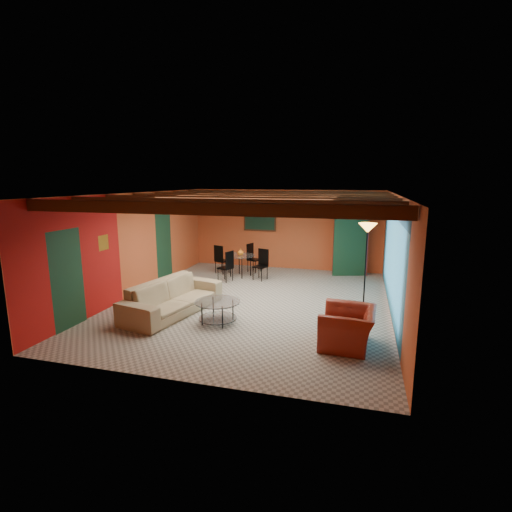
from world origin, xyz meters
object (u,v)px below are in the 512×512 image
(coffee_table, at_px, (218,312))
(potted_plant, at_px, (352,212))
(armoire, at_px, (350,247))
(armchair, at_px, (348,327))
(dining_table, at_px, (240,262))
(sofa, at_px, (173,297))
(floor_lamp, at_px, (365,267))
(vase, at_px, (240,244))

(coffee_table, height_order, potted_plant, potted_plant)
(armoire, relative_size, potted_plant, 3.53)
(armchair, bearing_deg, armoire, -175.13)
(coffee_table, xyz_separation_m, potted_plant, (2.57, 5.26, 1.79))
(coffee_table, relative_size, dining_table, 0.53)
(sofa, bearing_deg, dining_table, 5.00)
(armoire, bearing_deg, sofa, -144.10)
(armchair, relative_size, floor_lamp, 0.53)
(dining_table, bearing_deg, floor_lamp, -30.91)
(armchair, xyz_separation_m, coffee_table, (-2.73, 0.45, -0.11))
(armchair, height_order, vase, vase)
(dining_table, relative_size, vase, 8.86)
(armchair, height_order, potted_plant, potted_plant)
(armoire, relative_size, floor_lamp, 0.86)
(sofa, bearing_deg, armoire, -25.48)
(vase, bearing_deg, coffee_table, -79.24)
(floor_lamp, bearing_deg, sofa, -161.42)
(coffee_table, xyz_separation_m, armoire, (2.57, 5.26, 0.65))
(potted_plant, bearing_deg, coffee_table, -116.04)
(armchair, distance_m, floor_lamp, 2.32)
(armchair, xyz_separation_m, potted_plant, (-0.16, 5.71, 1.68))
(coffee_table, relative_size, potted_plant, 1.92)
(armoire, height_order, vase, armoire)
(coffee_table, bearing_deg, dining_table, 100.76)
(coffee_table, xyz_separation_m, floor_lamp, (3.02, 1.75, 0.79))
(armchair, relative_size, dining_table, 0.60)
(sofa, relative_size, armoire, 1.46)
(armchair, height_order, coffee_table, armchair)
(sofa, height_order, vase, vase)
(sofa, bearing_deg, coffee_table, -92.94)
(dining_table, xyz_separation_m, potted_plant, (3.33, 1.25, 1.56))
(sofa, height_order, floor_lamp, floor_lamp)
(vase, bearing_deg, armchair, -51.96)
(potted_plant, distance_m, vase, 3.69)
(floor_lamp, xyz_separation_m, vase, (-3.78, 2.26, 0.02))
(dining_table, bearing_deg, armchair, -51.96)
(floor_lamp, distance_m, potted_plant, 3.68)
(dining_table, distance_m, vase, 0.58)
(floor_lamp, bearing_deg, armchair, -97.52)
(coffee_table, xyz_separation_m, dining_table, (-0.76, 4.01, 0.23))
(dining_table, distance_m, potted_plant, 3.88)
(dining_table, xyz_separation_m, floor_lamp, (3.78, -2.26, 0.56))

